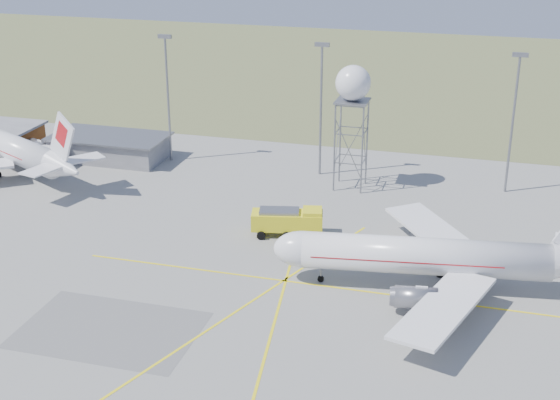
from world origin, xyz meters
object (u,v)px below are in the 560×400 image
(airliner_far, at_px, (9,147))
(airliner_main, at_px, (430,257))
(radar_tower, at_px, (352,120))
(fire_truck, at_px, (289,223))

(airliner_far, bearing_deg, airliner_main, -170.32)
(airliner_main, height_order, radar_tower, radar_tower)
(airliner_main, height_order, airliner_far, airliner_far)
(airliner_far, xyz_separation_m, radar_tower, (52.90, 7.27, 6.44))
(airliner_far, height_order, fire_truck, airliner_far)
(airliner_far, height_order, radar_tower, radar_tower)
(airliner_far, distance_m, radar_tower, 53.79)
(airliner_far, distance_m, fire_truck, 50.22)
(airliner_main, height_order, fire_truck, airliner_main)
(radar_tower, bearing_deg, airliner_far, -172.17)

